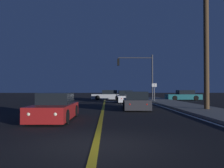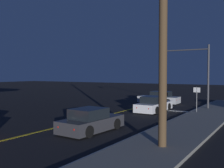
{
  "view_description": "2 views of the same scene",
  "coord_description": "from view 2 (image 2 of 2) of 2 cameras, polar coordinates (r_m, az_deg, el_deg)",
  "views": [
    {
      "loc": [
        0.32,
        -6.51,
        1.56
      ],
      "look_at": [
        0.88,
        21.94,
        2.1
      ],
      "focal_mm": 38.2,
      "sensor_mm": 36.0,
      "label": 1
    },
    {
      "loc": [
        11.36,
        -0.9,
        3.29
      ],
      "look_at": [
        -0.85,
        18.64,
        2.38
      ],
      "focal_mm": 42.38,
      "sensor_mm": 36.0,
      "label": 2
    }
  ],
  "objects": [
    {
      "name": "car_following_oncoming_silver",
      "position": [
        29.54,
        10.15,
        -3.03
      ],
      "size": [
        4.46,
        1.85,
        1.34
      ],
      "rotation": [
        0.0,
        0.0,
        1.57
      ],
      "color": "#B2B5BA",
      "rests_on": "ground"
    },
    {
      "name": "traffic_signal_near_right",
      "position": [
        25.77,
        16.5,
        3.7
      ],
      "size": [
        4.61,
        0.28,
        5.91
      ],
      "rotation": [
        0.0,
        0.0,
        3.14
      ],
      "color": "#38383D",
      "rests_on": "ground"
    },
    {
      "name": "utility_pole_right",
      "position": [
        11.64,
        10.96,
        10.11
      ],
      "size": [
        1.96,
        0.36,
        9.47
      ],
      "color": "#4C3823",
      "rests_on": "ground"
    },
    {
      "name": "car_mid_block_white",
      "position": [
        23.25,
        8.98,
        -4.45
      ],
      "size": [
        1.85,
        4.59,
        1.34
      ],
      "rotation": [
        0.0,
        0.0,
        -0.01
      ],
      "color": "silver",
      "rests_on": "ground"
    },
    {
      "name": "stop_bar",
      "position": [
        24.37,
        10.82,
        -5.52
      ],
      "size": [
        5.31,
        0.5,
        0.01
      ],
      "primitive_type": "cube",
      "color": "silver",
      "rests_on": "ground"
    },
    {
      "name": "lane_line_center",
      "position": [
        17.18,
        -10.28,
        -8.8
      ],
      "size": [
        0.2,
        39.31,
        0.01
      ],
      "primitive_type": "cube",
      "color": "gold",
      "rests_on": "ground"
    },
    {
      "name": "lane_line_edge_right",
      "position": [
        14.34,
        5.13,
        -10.99
      ],
      "size": [
        0.16,
        39.31,
        0.01
      ],
      "primitive_type": "cube",
      "color": "silver",
      "rests_on": "ground"
    },
    {
      "name": "car_parked_curb_charcoal",
      "position": [
        15.17,
        -4.59,
        -8.03
      ],
      "size": [
        2.05,
        4.21,
        1.34
      ],
      "rotation": [
        0.0,
        0.0,
        -0.05
      ],
      "color": "#2D2D33",
      "rests_on": "ground"
    },
    {
      "name": "sidewalk_right",
      "position": [
        13.62,
        12.23,
        -11.45
      ],
      "size": [
        3.2,
        41.62,
        0.15
      ],
      "primitive_type": "cube",
      "color": "slate",
      "rests_on": "ground"
    },
    {
      "name": "street_sign_corner",
      "position": [
        22.78,
        17.81,
        -2.38
      ],
      "size": [
        0.56,
        0.09,
        2.2
      ],
      "color": "slate",
      "rests_on": "ground"
    }
  ]
}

